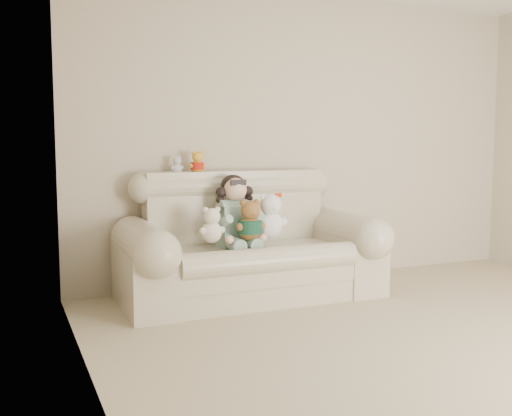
{
  "coord_description": "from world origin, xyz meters",
  "views": [
    {
      "loc": [
        -2.65,
        -2.38,
        1.24
      ],
      "look_at": [
        -0.81,
        1.9,
        0.75
      ],
      "focal_mm": 41.58,
      "sensor_mm": 36.0,
      "label": 1
    }
  ],
  "objects": [
    {
      "name": "brown_teddy",
      "position": [
        -0.87,
        1.86,
        0.69
      ],
      "size": [
        0.29,
        0.25,
        0.38
      ],
      "primitive_type": null,
      "rotation": [
        0.0,
        0.0,
        -0.29
      ],
      "color": "brown",
      "rests_on": "sofa"
    },
    {
      "name": "cream_teddy",
      "position": [
        -1.18,
        1.89,
        0.66
      ],
      "size": [
        0.23,
        0.19,
        0.33
      ],
      "primitive_type": null,
      "rotation": [
        0.0,
        0.0,
        -0.17
      ],
      "color": "white",
      "rests_on": "sofa"
    },
    {
      "name": "wall_back",
      "position": [
        0.0,
        2.5,
        1.3
      ],
      "size": [
        4.5,
        0.0,
        4.5
      ],
      "primitive_type": "plane",
      "rotation": [
        1.57,
        0.0,
        0.0
      ],
      "color": "#B6AE91",
      "rests_on": "ground"
    },
    {
      "name": "wall_left",
      "position": [
        -2.25,
        0.0,
        1.3
      ],
      "size": [
        0.0,
        5.0,
        5.0
      ],
      "primitive_type": "plane",
      "rotation": [
        1.57,
        0.0,
        1.57
      ],
      "color": "#B6AE91",
      "rests_on": "ground"
    },
    {
      "name": "sofa",
      "position": [
        -0.81,
        2.0,
        0.52
      ],
      "size": [
        2.1,
        0.95,
        1.03
      ],
      "primitive_type": null,
      "color": "beige",
      "rests_on": "floor"
    },
    {
      "name": "seated_child",
      "position": [
        -0.92,
        2.08,
        0.72
      ],
      "size": [
        0.42,
        0.49,
        0.6
      ],
      "primitive_type": null,
      "rotation": [
        0.0,
        0.0,
        0.15
      ],
      "color": "#2C785C",
      "rests_on": "sofa"
    },
    {
      "name": "grey_mini_plush",
      "position": [
        -1.31,
        2.38,
        1.1
      ],
      "size": [
        0.12,
        0.1,
        0.17
      ],
      "primitive_type": null,
      "rotation": [
        0.0,
        0.0,
        -0.14
      ],
      "color": "silver",
      "rests_on": "sofa"
    },
    {
      "name": "yellow_mini_bear",
      "position": [
        -1.15,
        2.34,
        1.12
      ],
      "size": [
        0.17,
        0.16,
        0.22
      ],
      "primitive_type": null,
      "rotation": [
        0.0,
        0.0,
        -0.41
      ],
      "color": "gold",
      "rests_on": "sofa"
    },
    {
      "name": "white_cat",
      "position": [
        -0.68,
        1.9,
        0.72
      ],
      "size": [
        0.32,
        0.27,
        0.44
      ],
      "primitive_type": null,
      "rotation": [
        0.0,
        0.0,
        0.2
      ],
      "color": "white",
      "rests_on": "sofa"
    }
  ]
}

